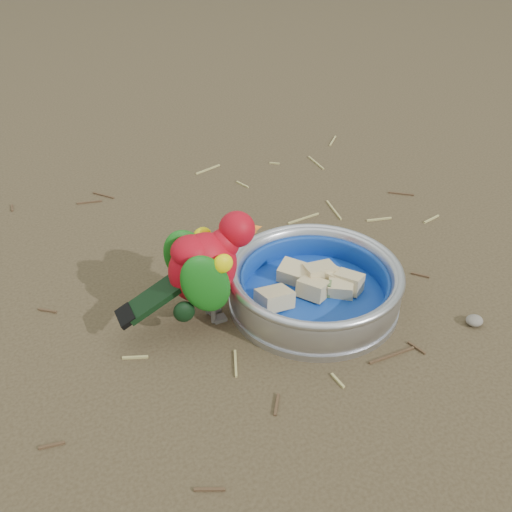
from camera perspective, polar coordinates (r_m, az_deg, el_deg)
name	(u,v)px	position (r m, az deg, el deg)	size (l,w,h in m)	color
ground	(275,288)	(0.85, 1.92, -3.21)	(60.00, 60.00, 0.00)	#453925
food_bowl	(313,299)	(0.82, 5.75, -4.26)	(0.24, 0.24, 0.02)	#B2B2BA
bowl_wall	(314,282)	(0.80, 5.87, -2.57)	(0.24, 0.24, 0.04)	#B2B2BA
fruit_wedges	(314,286)	(0.80, 5.84, -2.97)	(0.14, 0.14, 0.03)	#CAB480
lory_parrot	(206,274)	(0.75, -5.03, -1.83)	(0.09, 0.18, 0.15)	#AC0816
ground_debris	(237,276)	(0.86, -1.93, -2.02)	(0.90, 0.80, 0.01)	tan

